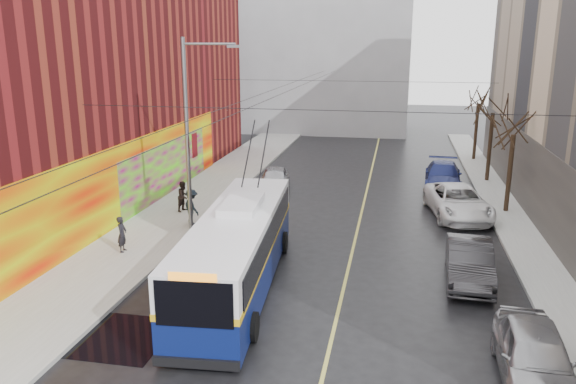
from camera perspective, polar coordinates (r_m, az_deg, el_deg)
name	(u,v)px	position (r m, az deg, el deg)	size (l,w,h in m)	color
ground	(275,355)	(16.91, -1.33, -16.25)	(140.00, 140.00, 0.00)	black
sidewalk_left	(174,216)	(29.70, -11.50, -2.37)	(4.00, 60.00, 0.15)	gray
sidewalk_right	(521,237)	(28.14, 22.56, -4.22)	(2.00, 60.00, 0.15)	gray
lane_line	(361,216)	(29.50, 7.39, -2.45)	(0.12, 50.00, 0.01)	#BFB74C
building_left	(44,76)	(34.06, -23.56, 10.76)	(12.11, 36.00, 14.00)	maroon
building_far	(311,40)	(59.81, 2.38, 15.18)	(20.50, 12.10, 18.00)	gray
streetlight_pole	(190,131)	(26.14, -9.91, 6.12)	(2.65, 0.60, 9.00)	slate
catenary_wires	(288,93)	(29.55, -0.05, 10.07)	(18.00, 60.00, 0.22)	black
tree_near	(515,120)	(30.91, 22.08, 6.83)	(3.20, 3.20, 6.40)	black
tree_mid	(494,101)	(37.74, 20.21, 8.71)	(3.20, 3.20, 6.68)	black
tree_far	(479,93)	(44.65, 18.86, 9.52)	(3.20, 3.20, 6.57)	black
puddle	(122,337)	(18.51, -16.55, -13.97)	(2.75, 2.89, 0.01)	black
pigeons_flying	(262,94)	(25.49, -2.68, 9.91)	(4.77, 4.13, 1.96)	slate
trolleybus	(238,249)	(20.54, -5.15, -5.78)	(3.34, 11.61, 5.44)	#09144A
parked_car_a	(535,356)	(16.68, 23.78, -15.02)	(1.84, 4.58, 1.56)	#9E9EA2
parked_car_b	(469,262)	(22.37, 17.94, -6.75)	(1.62, 4.66, 1.53)	#29282B
parked_car_c	(458,202)	(30.32, 16.87, -0.93)	(2.66, 5.76, 1.60)	white
parked_car_d	(443,175)	(36.13, 15.47, 1.63)	(2.17, 5.33, 1.55)	navy
following_car	(274,180)	(33.93, -1.39, 1.26)	(1.73, 4.31, 1.47)	#9D9DA1
pedestrian_a	(122,234)	(24.79, -16.51, -4.13)	(0.56, 0.37, 1.54)	black
pedestrian_b	(184,196)	(29.95, -10.56, -0.42)	(0.78, 0.61, 1.60)	black
pedestrian_c	(192,207)	(27.71, -9.76, -1.48)	(1.13, 0.65, 1.75)	black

